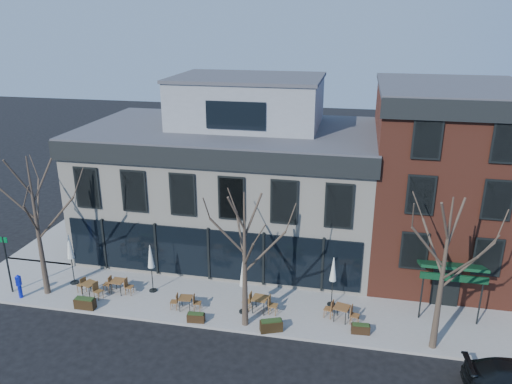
# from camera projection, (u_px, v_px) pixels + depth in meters

# --- Properties ---
(ground) EXTENTS (120.00, 120.00, 0.00)m
(ground) POSITION_uv_depth(u_px,v_px,m) (210.00, 282.00, 29.29)
(ground) COLOR black
(ground) RESTS_ON ground
(sidewalk_front) EXTENTS (33.50, 4.70, 0.15)m
(sidewalk_front) POSITION_uv_depth(u_px,v_px,m) (257.00, 307.00, 26.66)
(sidewalk_front) COLOR gray
(sidewalk_front) RESTS_ON ground
(sidewalk_side) EXTENTS (4.50, 12.00, 0.15)m
(sidewalk_side) POSITION_uv_depth(u_px,v_px,m) (88.00, 226.00, 36.94)
(sidewalk_side) COLOR gray
(sidewalk_side) RESTS_ON ground
(corner_building) EXTENTS (18.39, 10.39, 11.10)m
(corner_building) POSITION_uv_depth(u_px,v_px,m) (231.00, 180.00, 32.36)
(corner_building) COLOR silver
(corner_building) RESTS_ON ground
(red_brick_building) EXTENTS (8.20, 11.78, 11.18)m
(red_brick_building) POSITION_uv_depth(u_px,v_px,m) (442.00, 179.00, 29.52)
(red_brick_building) COLOR brown
(red_brick_building) RESTS_ON ground
(tree_corner) EXTENTS (3.93, 3.98, 7.92)m
(tree_corner) POSITION_uv_depth(u_px,v_px,m) (37.00, 225.00, 26.52)
(tree_corner) COLOR #382B21
(tree_corner) RESTS_ON sidewalk_front
(tree_mid) EXTENTS (3.50, 3.55, 7.04)m
(tree_mid) POSITION_uv_depth(u_px,v_px,m) (245.00, 259.00, 23.84)
(tree_mid) COLOR #382B21
(tree_mid) RESTS_ON sidewalk_front
(tree_right) EXTENTS (3.72, 3.77, 7.48)m
(tree_right) POSITION_uv_depth(u_px,v_px,m) (443.00, 274.00, 22.05)
(tree_right) COLOR #382B21
(tree_right) RESTS_ON sidewalk_front
(sign_pole) EXTENTS (0.50, 0.10, 3.40)m
(sign_pole) POSITION_uv_depth(u_px,v_px,m) (7.00, 261.00, 27.36)
(sign_pole) COLOR black
(sign_pole) RESTS_ON sidewalk_front
(call_box) EXTENTS (0.28, 0.28, 1.41)m
(call_box) POSITION_uv_depth(u_px,v_px,m) (19.00, 285.00, 27.18)
(call_box) COLOR #0E1BB8
(call_box) RESTS_ON sidewalk_front
(cafe_set_0) EXTENTS (1.81, 0.99, 0.93)m
(cafe_set_0) POSITION_uv_depth(u_px,v_px,m) (90.00, 288.00, 27.49)
(cafe_set_0) COLOR brown
(cafe_set_0) RESTS_ON sidewalk_front
(cafe_set_1) EXTENTS (1.79, 0.73, 0.94)m
(cafe_set_1) POSITION_uv_depth(u_px,v_px,m) (118.00, 285.00, 27.74)
(cafe_set_1) COLOR brown
(cafe_set_1) RESTS_ON sidewalk_front
(cafe_set_2) EXTENTS (1.70, 0.74, 0.88)m
(cafe_set_2) POSITION_uv_depth(u_px,v_px,m) (186.00, 302.00, 26.17)
(cafe_set_2) COLOR brown
(cafe_set_2) RESTS_ON sidewalk_front
(cafe_set_4) EXTENTS (1.95, 0.84, 1.01)m
(cafe_set_4) POSITION_uv_depth(u_px,v_px,m) (260.00, 303.00, 25.97)
(cafe_set_4) COLOR brown
(cafe_set_4) RESTS_ON sidewalk_front
(cafe_set_5) EXTENTS (1.90, 0.90, 0.97)m
(cafe_set_5) POSITION_uv_depth(u_px,v_px,m) (342.00, 312.00, 25.21)
(cafe_set_5) COLOR brown
(cafe_set_5) RESTS_ON sidewalk_front
(umbrella_0) EXTENTS (0.49, 0.49, 3.07)m
(umbrella_0) POSITION_uv_depth(u_px,v_px,m) (70.00, 249.00, 28.18)
(umbrella_0) COLOR black
(umbrella_0) RESTS_ON sidewalk_front
(umbrella_1) EXTENTS (0.46, 0.46, 2.85)m
(umbrella_1) POSITION_uv_depth(u_px,v_px,m) (151.00, 259.00, 27.40)
(umbrella_1) COLOR black
(umbrella_1) RESTS_ON sidewalk_front
(umbrella_3) EXTENTS (0.48, 0.48, 3.01)m
(umbrella_3) POSITION_uv_depth(u_px,v_px,m) (243.00, 276.00, 25.36)
(umbrella_3) COLOR black
(umbrella_3) RESTS_ON sidewalk_front
(umbrella_4) EXTENTS (0.45, 0.45, 2.82)m
(umbrella_4) POSITION_uv_depth(u_px,v_px,m) (333.00, 272.00, 26.06)
(umbrella_4) COLOR black
(umbrella_4) RESTS_ON sidewalk_front
(planter_0) EXTENTS (1.10, 0.45, 0.61)m
(planter_0) POSITION_uv_depth(u_px,v_px,m) (85.00, 303.00, 26.33)
(planter_0) COLOR #2F200F
(planter_0) RESTS_ON sidewalk_front
(planter_1) EXTENTS (0.92, 0.44, 0.50)m
(planter_1) POSITION_uv_depth(u_px,v_px,m) (196.00, 317.00, 25.18)
(planter_1) COLOR #332111
(planter_1) RESTS_ON sidewalk_front
(planter_2) EXTENTS (1.19, 0.82, 0.62)m
(planter_2) POSITION_uv_depth(u_px,v_px,m) (271.00, 325.00, 24.43)
(planter_2) COLOR black
(planter_2) RESTS_ON sidewalk_front
(planter_3) EXTENTS (0.92, 0.42, 0.51)m
(planter_3) POSITION_uv_depth(u_px,v_px,m) (361.00, 329.00, 24.27)
(planter_3) COLOR black
(planter_3) RESTS_ON sidewalk_front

